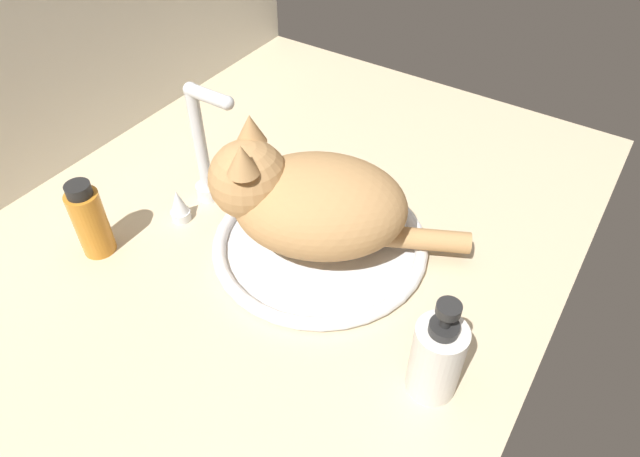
{
  "coord_description": "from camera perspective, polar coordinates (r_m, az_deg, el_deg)",
  "views": [
    {
      "loc": [
        -46.73,
        -40.24,
        64.83
      ],
      "look_at": [
        4.41,
        -7.09,
        7.0
      ],
      "focal_mm": 31.64,
      "sensor_mm": 36.0,
      "label": 1
    }
  ],
  "objects": [
    {
      "name": "cat",
      "position": [
        0.81,
        -1.67,
        2.92
      ],
      "size": [
        27.79,
        36.17,
        18.69
      ],
      "color": "tan",
      "rests_on": "sink_basin"
    },
    {
      "name": "sink_basin",
      "position": [
        0.86,
        -0.0,
        -1.51
      ],
      "size": [
        32.8,
        32.8,
        2.01
      ],
      "color": "white",
      "rests_on": "countertop"
    },
    {
      "name": "faucet",
      "position": [
        0.92,
        -11.52,
        6.92
      ],
      "size": [
        16.64,
        9.93,
        21.37
      ],
      "color": "silver",
      "rests_on": "countertop"
    },
    {
      "name": "countertop",
      "position": [
        0.88,
        -5.43,
        -2.52
      ],
      "size": [
        121.92,
        83.87,
        3.0
      ],
      "primitive_type": "cube",
      "color": "#CCB793",
      "rests_on": "ground"
    },
    {
      "name": "backsplash_wall",
      "position": [
        1.06,
        -25.52,
        13.32
      ],
      "size": [
        121.92,
        2.4,
        36.69
      ],
      "primitive_type": "cube",
      "color": "silver",
      "rests_on": "ground"
    },
    {
      "name": "amber_bottle",
      "position": [
        0.89,
        -22.24,
        0.76
      ],
      "size": [
        4.82,
        4.82,
        12.63
      ],
      "color": "#C67A23",
      "rests_on": "countertop"
    },
    {
      "name": "soap_pump_bottle",
      "position": [
        0.68,
        11.71,
        -12.66
      ],
      "size": [
        6.17,
        6.17,
        15.56
      ],
      "color": "silver",
      "rests_on": "countertop"
    }
  ]
}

